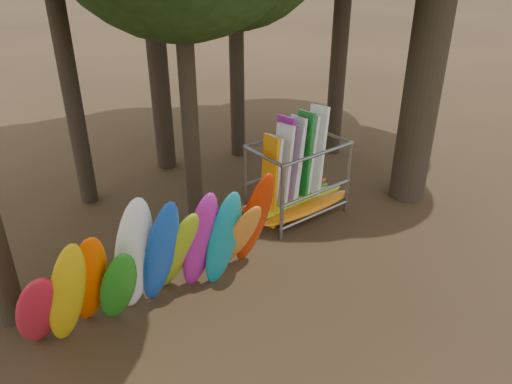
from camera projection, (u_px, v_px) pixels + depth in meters
ground at (305, 265)px, 11.72m from camera, size 120.00×120.00×0.00m
kayak_row at (156, 261)px, 9.58m from camera, size 5.35×1.95×3.14m
storage_rack at (296, 181)px, 13.40m from camera, size 3.22×1.53×2.91m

